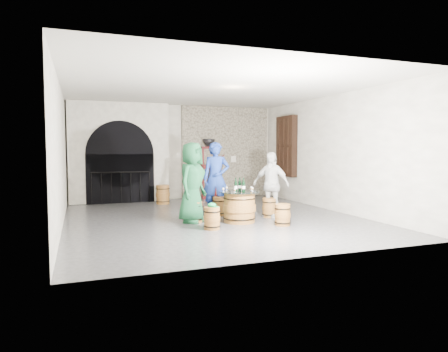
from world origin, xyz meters
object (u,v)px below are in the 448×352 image
object	(u,v)px
barrel_stool_right	(269,208)
barrel_stool_near_left	(212,218)
barrel_stool_left	(195,212)
wine_bottle_left	(236,186)
wine_bottle_right	(240,185)
barrel_stool_near_right	(283,215)
wine_bottle_center	(244,186)
person_green	(192,182)
barrel_table	(239,207)
barrel_stool_far	(219,206)
person_white	(271,185)
corking_press	(209,164)
side_barrel	(163,194)
person_blue	(216,178)

from	to	relation	value
barrel_stool_right	barrel_stool_near_left	xyz separation A→B (m)	(-1.84, -0.95, 0.00)
barrel_stool_left	wine_bottle_left	size ratio (longest dim) A/B	1.49
barrel_stool_near_left	wine_bottle_right	distance (m)	1.28
barrel_stool_near_right	wine_bottle_center	world-z (taller)	wine_bottle_center
wine_bottle_left	wine_bottle_right	xyz separation A→B (m)	(0.13, 0.08, 0.00)
barrel_stool_near_left	wine_bottle_right	size ratio (longest dim) A/B	1.49
barrel_stool_left	person_green	size ratio (longest dim) A/B	0.26
barrel_stool_near_right	wine_bottle_center	size ratio (longest dim) A/B	1.49
barrel_table	barrel_stool_near_right	distance (m)	1.05
barrel_stool_left	barrel_stool_near_right	distance (m)	2.04
barrel_stool_far	person_white	size ratio (longest dim) A/B	0.29
barrel_stool_near_right	wine_bottle_right	xyz separation A→B (m)	(-0.72, 0.79, 0.62)
barrel_stool_right	corking_press	distance (m)	4.25
wine_bottle_left	wine_bottle_right	size ratio (longest dim) A/B	1.00
barrel_stool_right	side_barrel	size ratio (longest dim) A/B	0.82
person_blue	wine_bottle_center	size ratio (longest dim) A/B	5.84
barrel_table	corking_press	size ratio (longest dim) A/B	0.46
barrel_stool_near_right	corking_press	size ratio (longest dim) A/B	0.24
wine_bottle_right	barrel_table	bearing A→B (deg)	-116.91
barrel_stool_left	person_blue	xyz separation A→B (m)	(0.81, 0.85, 0.71)
barrel_stool_right	person_green	distance (m)	2.13
person_green	side_barrel	world-z (taller)	person_green
barrel_stool_left	wine_bottle_left	bearing A→B (deg)	-21.85
barrel_stool_right	corking_press	world-z (taller)	corking_press
barrel_stool_far	barrel_stool_right	size ratio (longest dim) A/B	1.00
barrel_stool_far	side_barrel	distance (m)	2.80
barrel_table	person_green	world-z (taller)	person_green
barrel_stool_right	wine_bottle_center	xyz separation A→B (m)	(-0.90, -0.46, 0.62)
wine_bottle_left	wine_bottle_center	distance (m)	0.18
person_green	person_blue	xyz separation A→B (m)	(0.88, 0.82, 0.01)
barrel_table	person_blue	distance (m)	1.35
wine_bottle_right	barrel_stool_right	bearing A→B (deg)	17.44
barrel_stool_left	barrel_stool_near_right	world-z (taller)	same
person_blue	side_barrel	xyz separation A→B (m)	(-0.92, 2.46, -0.65)
barrel_stool_near_right	person_green	world-z (taller)	person_green
barrel_stool_far	barrel_stool_near_left	size ratio (longest dim) A/B	1.00
person_blue	corking_press	bearing A→B (deg)	91.73
barrel_stool_right	person_white	world-z (taller)	person_white
person_green	wine_bottle_right	world-z (taller)	person_green
barrel_table	barrel_stool_left	xyz separation A→B (m)	(-0.98, 0.36, -0.12)
barrel_stool_near_right	barrel_table	bearing A→B (deg)	137.24
barrel_table	wine_bottle_center	bearing A→B (deg)	-52.19
wine_bottle_center	barrel_stool_right	bearing A→B (deg)	27.24
barrel_stool_left	person_white	xyz separation A→B (m)	(1.99, 0.04, 0.58)
barrel_stool_right	wine_bottle_center	size ratio (longest dim) A/B	1.49
wine_bottle_left	wine_bottle_center	bearing A→B (deg)	-30.12
barrel_stool_left	barrel_stool_near_right	bearing A→B (deg)	-31.50
person_white	wine_bottle_right	xyz separation A→B (m)	(-0.98, -0.31, 0.04)
side_barrel	corking_press	xyz separation A→B (m)	(1.78, 0.84, 0.90)
barrel_stool_near_right	barrel_stool_near_left	xyz separation A→B (m)	(-1.63, 0.13, 0.00)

